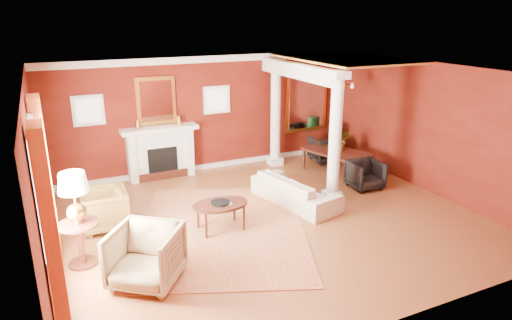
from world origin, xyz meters
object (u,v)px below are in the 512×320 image
side_table (76,203)px  dining_table (338,155)px  coffee_table (220,206)px  armchair_leopard (104,208)px  sofa (295,186)px  armchair_stripe (146,254)px

side_table → dining_table: bearing=16.8°
coffee_table → dining_table: (3.82, 1.70, -0.02)m
dining_table → armchair_leopard: bearing=80.8°
sofa → armchair_stripe: armchair_stripe is taller
sofa → coffee_table: bearing=92.1°
side_table → sofa: bearing=9.0°
armchair_stripe → dining_table: bearing=65.0°
dining_table → sofa: bearing=105.9°
coffee_table → sofa: bearing=14.4°
armchair_stripe → armchair_leopard: bearing=135.3°
armchair_leopard → armchair_stripe: armchair_stripe is taller
armchair_leopard → side_table: size_ratio=0.53×
side_table → armchair_stripe: bearing=-49.5°
sofa → armchair_leopard: size_ratio=2.45×
coffee_table → armchair_stripe: bearing=-144.3°
sofa → side_table: size_ratio=1.31×
dining_table → coffee_table: bearing=97.8°
armchair_stripe → coffee_table: armchair_stripe is taller
sofa → dining_table: (1.94, 1.22, 0.06)m
sofa → armchair_stripe: bearing=103.0°
armchair_stripe → side_table: (-0.84, 0.98, 0.59)m
armchair_stripe → side_table: 1.41m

